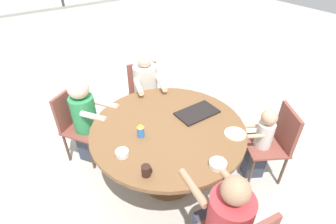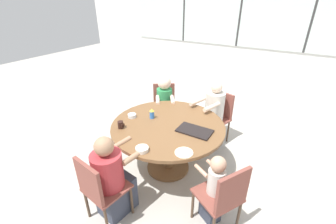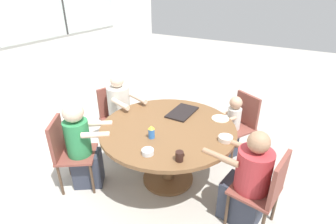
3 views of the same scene
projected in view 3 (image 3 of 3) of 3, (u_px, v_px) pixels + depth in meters
name	position (u px, v px, depth m)	size (l,w,h in m)	color
ground_plane	(168.00, 179.00, 3.17)	(16.00, 16.00, 0.00)	#B2ADA3
dining_table	(168.00, 137.00, 2.90)	(1.48, 1.48, 0.72)	brown
chair_for_woman_green_shirt	(67.00, 148.00, 2.87)	(0.56, 0.56, 0.85)	brown
chair_for_man_blue_shirt	(115.00, 111.00, 3.68)	(0.50, 0.50, 0.85)	brown
chair_for_man_teal_shirt	(266.00, 187.00, 2.33)	(0.45, 0.45, 0.85)	brown
chair_for_toddler	(241.00, 120.00, 3.44)	(0.55, 0.55, 0.85)	brown
person_woman_green_shirt	(82.00, 148.00, 2.88)	(0.49, 0.54, 1.05)	#333847
person_man_blue_shirt	(121.00, 116.00, 3.58)	(0.45, 0.60, 1.08)	#333847
person_man_teal_shirt	(247.00, 183.00, 2.44)	(0.40, 0.62, 1.02)	#333847
person_toddler	(231.00, 129.00, 3.41)	(0.36, 0.31, 0.87)	#333847
food_tray_dark	(182.00, 112.00, 3.13)	(0.42, 0.25, 0.02)	black
coffee_mug	(180.00, 156.00, 2.29)	(0.08, 0.07, 0.09)	black
sippy_cup	(151.00, 132.00, 2.61)	(0.07, 0.07, 0.14)	blue
bowl_white_shallow	(226.00, 138.00, 2.59)	(0.14, 0.14, 0.05)	silver
bowl_cereal	(148.00, 152.00, 2.39)	(0.11, 0.11, 0.05)	silver
plate_tortillas	(220.00, 119.00, 3.00)	(0.20, 0.20, 0.01)	beige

